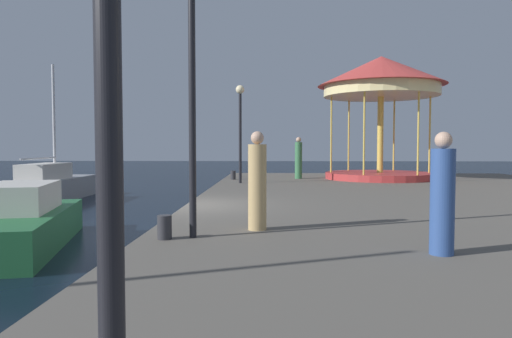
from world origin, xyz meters
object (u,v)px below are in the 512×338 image
at_px(lamp_post_far_end, 240,116).
at_px(person_far_corner, 299,159).
at_px(sailboat_grey, 49,187).
at_px(bollard_north, 165,227).
at_px(bollard_south, 233,175).
at_px(carousel, 381,87).
at_px(person_mid_promenade, 257,184).
at_px(person_near_carousel, 442,197).
at_px(motorboat_green, 18,224).
at_px(lamp_post_mid_promenade, 192,57).

relative_size(lamp_post_far_end, person_far_corner, 2.07).
relative_size(sailboat_grey, bollard_north, 16.02).
distance_m(bollard_north, person_far_corner, 14.91).
distance_m(sailboat_grey, person_far_corner, 11.09).
xyz_separation_m(lamp_post_far_end, bollard_south, (-0.47, 2.08, -2.60)).
xyz_separation_m(carousel, bollard_south, (-6.87, -0.60, -4.08)).
height_order(sailboat_grey, person_mid_promenade, sailboat_grey).
bearing_deg(person_near_carousel, person_mid_promenade, 144.92).
xyz_separation_m(sailboat_grey, bollard_south, (7.60, 2.19, 0.36)).
height_order(carousel, bollard_south, carousel).
height_order(motorboat_green, person_far_corner, person_far_corner).
bearing_deg(sailboat_grey, bollard_south, 16.10).
distance_m(bollard_north, bollard_south, 13.90).
bearing_deg(lamp_post_far_end, sailboat_grey, -179.21).
height_order(carousel, bollard_north, carousel).
relative_size(motorboat_green, person_mid_promenade, 3.03).
bearing_deg(motorboat_green, carousel, 46.87).
bearing_deg(motorboat_green, sailboat_grey, 111.65).
xyz_separation_m(motorboat_green, person_far_corner, (7.13, 11.76, 1.17)).
height_order(lamp_post_mid_promenade, bollard_south, lamp_post_mid_promenade).
xyz_separation_m(sailboat_grey, carousel, (14.47, 2.80, 4.44)).
bearing_deg(bollard_south, person_far_corner, 12.43).
height_order(motorboat_green, sailboat_grey, sailboat_grey).
height_order(lamp_post_far_end, person_far_corner, lamp_post_far_end).
distance_m(carousel, person_far_corner, 5.08).
height_order(lamp_post_mid_promenade, person_near_carousel, lamp_post_mid_promenade).
bearing_deg(lamp_post_far_end, lamp_post_mid_promenade, -90.23).
relative_size(bollard_north, bollard_south, 1.00).
bearing_deg(sailboat_grey, person_near_carousel, -47.06).
height_order(motorboat_green, lamp_post_far_end, lamp_post_far_end).
distance_m(sailboat_grey, lamp_post_far_end, 8.60).
bearing_deg(motorboat_green, person_near_carousel, -24.60).
xyz_separation_m(lamp_post_mid_promenade, bollard_north, (-0.45, -0.17, -2.84)).
distance_m(sailboat_grey, person_near_carousel, 17.34).
distance_m(motorboat_green, carousel, 16.64).
bearing_deg(person_far_corner, motorboat_green, -121.23).
xyz_separation_m(carousel, person_mid_promenade, (-5.38, -13.58, -3.43)).
xyz_separation_m(lamp_post_far_end, person_near_carousel, (3.72, -12.78, -1.98)).
distance_m(motorboat_green, person_near_carousel, 9.15).
xyz_separation_m(lamp_post_far_end, bollard_north, (-0.50, -11.81, -2.60)).
bearing_deg(person_near_carousel, sailboat_grey, 132.94).
bearing_deg(lamp_post_mid_promenade, person_far_corner, 79.64).
bearing_deg(person_far_corner, lamp_post_mid_promenade, -100.36).
height_order(motorboat_green, lamp_post_mid_promenade, lamp_post_mid_promenade).
xyz_separation_m(bollard_north, person_near_carousel, (4.22, -0.97, 0.62)).
bearing_deg(bollard_south, person_near_carousel, -74.26).
bearing_deg(person_near_carousel, motorboat_green, 155.40).
distance_m(motorboat_green, lamp_post_mid_promenade, 6.16).
bearing_deg(motorboat_green, lamp_post_far_end, 63.23).
distance_m(carousel, lamp_post_mid_promenade, 15.77).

